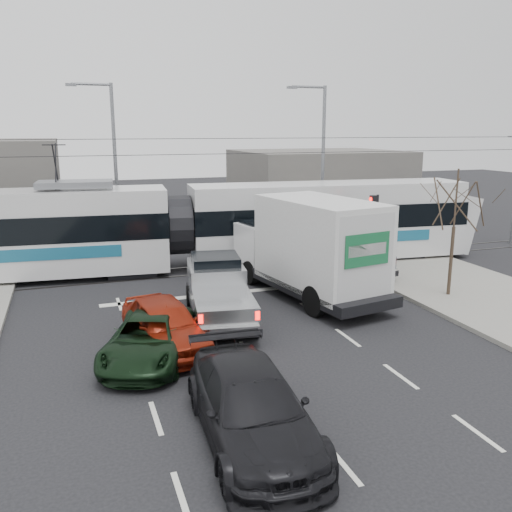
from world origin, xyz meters
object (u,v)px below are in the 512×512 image
object	(u,v)px
silver_pickup	(218,289)
navy_pickup	(344,252)
tram	(178,227)
box_truck	(310,248)
traffic_signal	(374,217)
street_lamp_far	(112,158)
street_lamp_near	(320,156)
red_car	(165,324)
green_car	(149,338)
bare_tree	(456,204)
dark_car	(252,407)

from	to	relation	value
silver_pickup	navy_pickup	size ratio (longest dim) A/B	1.18
tram	box_truck	size ratio (longest dim) A/B	3.50
silver_pickup	navy_pickup	world-z (taller)	silver_pickup
traffic_signal	street_lamp_far	world-z (taller)	street_lamp_far
street_lamp_near	tram	xyz separation A→B (m)	(-9.07, -3.54, -3.00)
box_truck	red_car	world-z (taller)	box_truck
green_car	bare_tree	bearing A→B (deg)	30.36
tram	street_lamp_far	bearing A→B (deg)	118.69
bare_tree	dark_car	xyz separation A→B (m)	(-10.76, -7.10, -3.01)
street_lamp_near	box_truck	xyz separation A→B (m)	(-4.92, -9.43, -3.13)
street_lamp_far	tram	size ratio (longest dim) A/B	0.31
silver_pickup	red_car	xyz separation A→B (m)	(-2.31, -2.27, -0.26)
green_car	red_car	size ratio (longest dim) A/B	1.02
street_lamp_far	box_truck	bearing A→B (deg)	-60.07
tram	silver_pickup	xyz separation A→B (m)	(0.02, -7.10, -1.06)
bare_tree	box_truck	xyz separation A→B (m)	(-5.21, 2.07, -1.81)
traffic_signal	tram	bearing A→B (deg)	154.31
dark_car	box_truck	bearing A→B (deg)	61.92
red_car	tram	bearing A→B (deg)	67.97
silver_pickup	green_car	bearing A→B (deg)	-126.01
bare_tree	street_lamp_far	distance (m)	17.97
box_truck	red_car	xyz separation A→B (m)	(-6.44, -3.50, -1.20)
green_car	tram	bearing A→B (deg)	94.63
tram	red_car	world-z (taller)	tram
red_car	dark_car	bearing A→B (deg)	-89.40
street_lamp_far	red_car	bearing A→B (deg)	-89.48
bare_tree	street_lamp_near	size ratio (longest dim) A/B	0.56
traffic_signal	street_lamp_near	xyz separation A→B (m)	(0.84, 7.50, 2.37)
street_lamp_far	traffic_signal	bearing A→B (deg)	-41.72
bare_tree	street_lamp_far	bearing A→B (deg)	131.12
traffic_signal	green_car	xyz separation A→B (m)	(-11.12, -6.09, -2.09)
traffic_signal	silver_pickup	bearing A→B (deg)	-159.04
bare_tree	red_car	world-z (taller)	bare_tree
silver_pickup	box_truck	size ratio (longest dim) A/B	0.72
tram	navy_pickup	distance (m)	7.95
traffic_signal	silver_pickup	distance (m)	8.95
bare_tree	tram	world-z (taller)	tram
bare_tree	traffic_signal	distance (m)	4.28
dark_car	bare_tree	bearing A→B (deg)	36.53
silver_pickup	navy_pickup	xyz separation A→B (m)	(7.20, 3.96, -0.02)
street_lamp_far	red_car	xyz separation A→B (m)	(0.14, -14.92, -4.33)
street_lamp_far	silver_pickup	xyz separation A→B (m)	(2.45, -12.65, -4.06)
box_truck	navy_pickup	xyz separation A→B (m)	(3.07, 2.74, -0.96)
navy_pickup	red_car	world-z (taller)	navy_pickup
red_car	green_car	bearing A→B (deg)	-140.15
bare_tree	street_lamp_near	world-z (taller)	street_lamp_near
box_truck	tram	bearing A→B (deg)	115.19
street_lamp_far	red_car	size ratio (longest dim) A/B	1.96
tram	navy_pickup	xyz separation A→B (m)	(7.22, -3.14, -1.09)
green_car	red_car	bearing A→B (deg)	68.82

